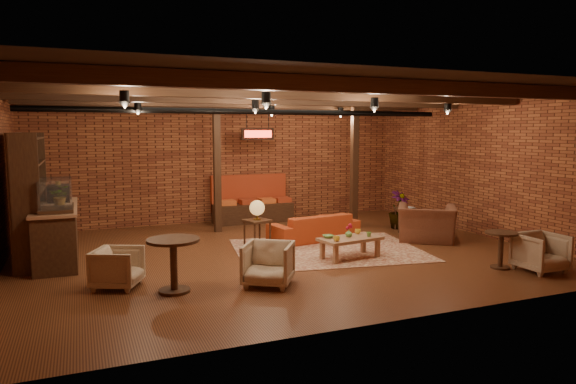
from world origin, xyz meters
name	(u,v)px	position (x,y,z in m)	size (l,w,h in m)	color
floor	(280,253)	(0.00, 0.00, 0.00)	(10.00, 10.00, 0.00)	#351A0D
ceiling	(280,91)	(0.00, 0.00, 3.20)	(10.00, 8.00, 0.02)	black
wall_back	(226,162)	(0.00, 4.00, 1.60)	(10.00, 0.02, 3.20)	brown
wall_front	(396,198)	(0.00, -4.00, 1.60)	(10.00, 0.02, 3.20)	brown
wall_right	(480,167)	(5.00, 0.00, 1.60)	(0.02, 8.00, 3.20)	brown
ceiling_beams	(280,97)	(0.00, 0.00, 3.08)	(9.80, 6.40, 0.22)	black
ceiling_pipe	(254,112)	(0.00, 1.60, 2.85)	(0.12, 0.12, 9.60)	black
post_left	(217,166)	(-0.60, 2.60, 1.60)	(0.16, 0.16, 3.20)	black
post_right	(354,164)	(2.80, 2.00, 1.60)	(0.16, 0.16, 3.20)	black
service_counter	(56,219)	(-4.10, 1.00, 0.80)	(0.80, 2.50, 1.60)	black
plant_counter	(61,195)	(-4.00, 1.20, 1.22)	(0.35, 0.39, 0.30)	#337F33
shelving_hutch	(31,198)	(-4.50, 1.10, 1.20)	(0.52, 2.00, 2.40)	black
banquette	(253,203)	(0.60, 3.55, 0.50)	(2.10, 0.70, 1.00)	#A3351B
service_sign	(258,134)	(0.60, 3.10, 2.35)	(0.86, 0.06, 0.30)	red
ceiling_spotlights	(280,109)	(0.00, 0.00, 2.86)	(6.40, 4.40, 0.28)	black
rug	(328,250)	(0.99, -0.16, 0.01)	(3.71, 2.84, 0.01)	maroon
sofa	(314,227)	(1.14, 0.84, 0.30)	(2.03, 0.79, 0.59)	#A43716
coffee_table	(349,240)	(1.06, -0.92, 0.37)	(1.28, 0.78, 0.66)	#946645
side_table_lamp	(257,212)	(-0.26, 0.64, 0.76)	(0.59, 0.59, 1.00)	black
round_table_left	(174,256)	(-2.40, -1.72, 0.56)	(0.79, 0.79, 0.82)	black
armchair_a	(117,266)	(-3.17, -1.16, 0.35)	(0.67, 0.63, 0.69)	beige
armchair_b	(268,262)	(-0.96, -1.93, 0.38)	(0.74, 0.69, 0.76)	beige
armchair_right	(427,217)	(3.41, -0.17, 0.53)	(1.22, 0.79, 1.07)	brown
side_table_book	(406,210)	(3.65, 0.95, 0.52)	(0.66, 0.66, 0.59)	black
round_table_right	(501,244)	(3.21, -2.55, 0.44)	(0.56, 0.56, 0.66)	black
armchair_far	(541,251)	(3.70, -2.97, 0.37)	(0.72, 0.67, 0.74)	beige
plant_tall	(400,172)	(3.71, 1.29, 1.42)	(1.59, 1.59, 2.83)	#4C7F4C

